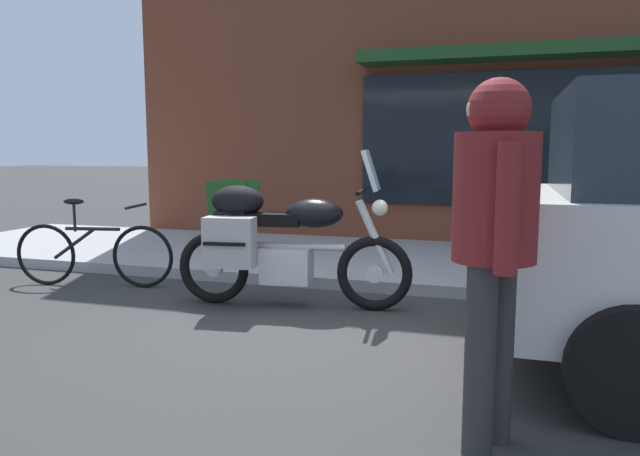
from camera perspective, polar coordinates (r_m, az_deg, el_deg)
ground_plane at (r=4.90m, az=-2.28°, el=-9.20°), size 80.00×80.00×0.00m
touring_motorcycle at (r=5.30m, az=-4.13°, el=-1.16°), size 2.14×0.83×1.41m
parked_bicycle at (r=6.57m, az=-20.94°, el=-2.19°), size 1.67×0.51×0.91m
pedestrian_walking at (r=2.81m, az=16.38°, el=0.72°), size 0.46×0.55×1.73m
sandwich_board_sign at (r=7.49m, az=-8.30°, el=1.06°), size 0.55×0.41×0.91m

